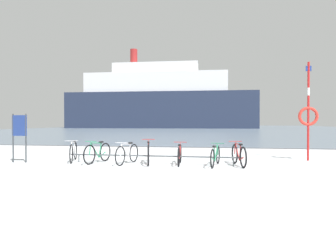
{
  "coord_description": "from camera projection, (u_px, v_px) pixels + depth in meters",
  "views": [
    {
      "loc": [
        2.35,
        -6.87,
        1.47
      ],
      "look_at": [
        0.56,
        4.78,
        1.31
      ],
      "focal_mm": 31.22,
      "sensor_mm": 36.0,
      "label": 1
    }
  ],
  "objects": [
    {
      "name": "ferry_ship",
      "position": [
        159.0,
        101.0,
        72.53
      ],
      "size": [
        46.12,
        11.15,
        19.69
      ],
      "color": "#232D47",
      "rests_on": "ground"
    },
    {
      "name": "bicycle_4",
      "position": [
        180.0,
        155.0,
        10.09
      ],
      "size": [
        0.46,
        1.63,
        0.76
      ],
      "color": "black",
      "rests_on": "ground"
    },
    {
      "name": "bicycle_5",
      "position": [
        215.0,
        156.0,
        9.75
      ],
      "size": [
        0.48,
        1.69,
        0.74
      ],
      "color": "black",
      "rests_on": "ground"
    },
    {
      "name": "bicycle_6",
      "position": [
        239.0,
        155.0,
        9.81
      ],
      "size": [
        0.5,
        1.68,
        0.8
      ],
      "color": "black",
      "rests_on": "ground"
    },
    {
      "name": "bicycle_2",
      "position": [
        127.0,
        154.0,
        10.22
      ],
      "size": [
        0.5,
        1.64,
        0.79
      ],
      "color": "black",
      "rests_on": "ground"
    },
    {
      "name": "bicycle_1",
      "position": [
        98.0,
        153.0,
        10.49
      ],
      "size": [
        0.51,
        1.64,
        0.81
      ],
      "color": "black",
      "rests_on": "ground"
    },
    {
      "name": "ground",
      "position": [
        201.0,
        129.0,
        60.43
      ],
      "size": [
        80.0,
        132.0,
        0.08
      ],
      "color": "silver"
    },
    {
      "name": "rescue_post",
      "position": [
        308.0,
        114.0,
        11.09
      ],
      "size": [
        0.74,
        0.11,
        3.75
      ],
      "color": "red",
      "rests_on": "ground"
    },
    {
      "name": "bike_rack",
      "position": [
        153.0,
        156.0,
        10.21
      ],
      "size": [
        6.16,
        0.17,
        0.31
      ],
      "color": "#4C5156",
      "rests_on": "ground"
    },
    {
      "name": "info_sign",
      "position": [
        19.0,
        130.0,
        10.58
      ],
      "size": [
        0.55,
        0.07,
        1.77
      ],
      "color": "#33383D",
      "rests_on": "ground"
    },
    {
      "name": "bicycle_3",
      "position": [
        148.0,
        153.0,
        10.26
      ],
      "size": [
        0.53,
        1.7,
        0.84
      ],
      "color": "black",
      "rests_on": "ground"
    },
    {
      "name": "bicycle_0",
      "position": [
        73.0,
        152.0,
        10.85
      ],
      "size": [
        0.67,
        1.69,
        0.81
      ],
      "color": "black",
      "rests_on": "ground"
    }
  ]
}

